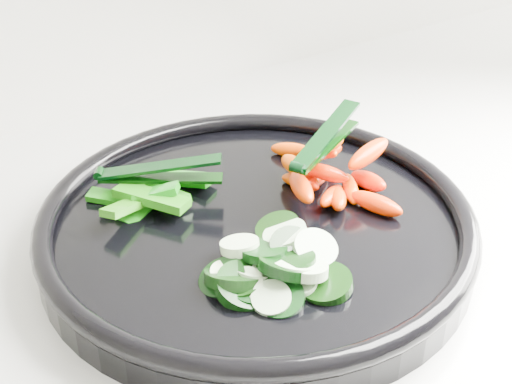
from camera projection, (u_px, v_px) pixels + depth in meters
veggie_tray at (256, 226)px, 0.61m from camera, size 0.41×0.41×0.04m
cucumber_pile at (266, 269)px, 0.54m from camera, size 0.12×0.12×0.04m
carrot_pile at (329, 173)px, 0.65m from camera, size 0.12×0.17×0.05m
pepper_pile at (151, 195)px, 0.63m from camera, size 0.12×0.09×0.04m
tong_carrot at (324, 141)px, 0.63m from camera, size 0.11×0.06×0.02m
tong_pepper at (156, 172)px, 0.63m from camera, size 0.10×0.08×0.02m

